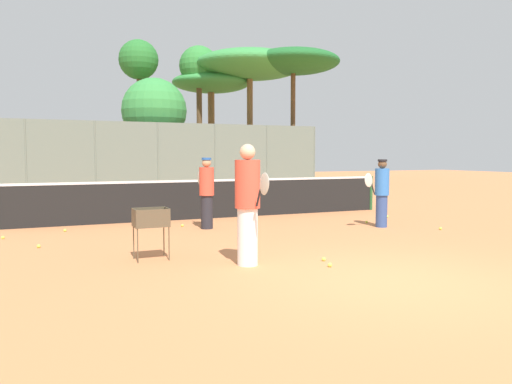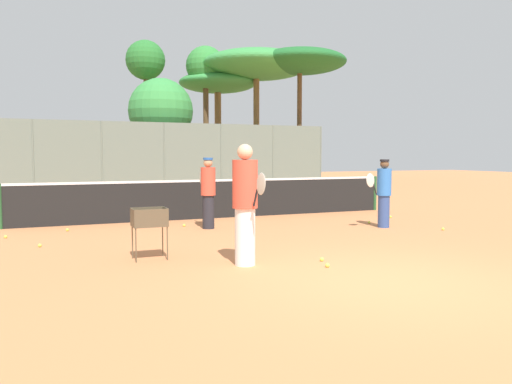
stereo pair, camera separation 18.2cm
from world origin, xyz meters
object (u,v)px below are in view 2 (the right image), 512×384
object	(u,v)px
player_white_outfit	(245,203)
player_yellow_shirt	(384,192)
player_red_cap	(208,192)
parked_car	(94,173)
tennis_net	(215,198)
ball_cart	(149,221)

from	to	relation	value
player_white_outfit	player_yellow_shirt	bearing A→B (deg)	116.30
player_red_cap	parked_car	distance (m)	20.45
player_red_cap	player_yellow_shirt	distance (m)	4.19
player_red_cap	player_yellow_shirt	size ratio (longest dim) A/B	1.03
player_white_outfit	player_yellow_shirt	world-z (taller)	player_white_outfit
player_white_outfit	parked_car	world-z (taller)	player_white_outfit
parked_car	player_white_outfit	bearing A→B (deg)	-89.45
tennis_net	ball_cart	distance (m)	5.48
player_yellow_shirt	player_white_outfit	bearing A→B (deg)	12.89
player_white_outfit	tennis_net	bearing A→B (deg)	163.55
player_red_cap	parked_car	world-z (taller)	player_red_cap
tennis_net	player_white_outfit	distance (m)	5.97
parked_car	player_yellow_shirt	bearing A→B (deg)	-77.63
player_red_cap	ball_cart	world-z (taller)	player_red_cap
player_yellow_shirt	tennis_net	bearing A→B (deg)	-61.91
tennis_net	player_yellow_shirt	distance (m)	4.54
player_white_outfit	parked_car	size ratio (longest dim) A/B	0.45
tennis_net	parked_car	distance (m)	18.72
ball_cart	parked_car	distance (m)	23.44
player_white_outfit	player_yellow_shirt	xyz separation A→B (m)	(4.57, 2.55, -0.13)
tennis_net	player_white_outfit	world-z (taller)	player_white_outfit
tennis_net	player_white_outfit	size ratio (longest dim) A/B	5.61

